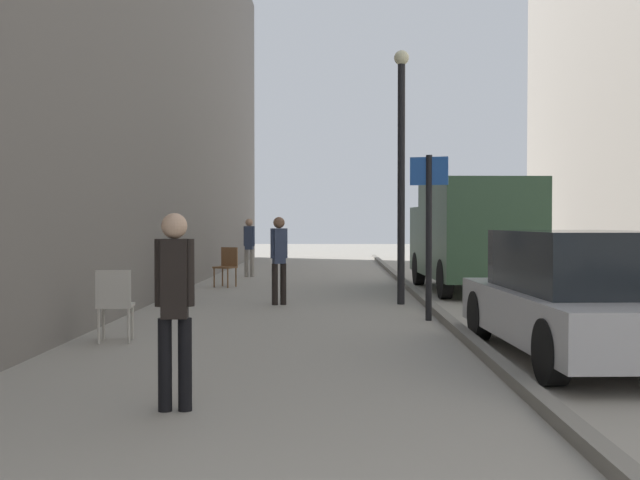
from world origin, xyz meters
name	(u,v)px	position (x,y,z in m)	size (l,w,h in m)	color
ground_plane	(342,310)	(0.00, 12.00, 0.00)	(80.00, 80.00, 0.00)	gray
kerb_strip	(433,307)	(1.58, 12.00, 0.06)	(0.16, 40.00, 0.12)	slate
pedestrian_main_foreground	(249,243)	(-2.54, 20.15, 0.95)	(0.32, 0.21, 1.64)	gray
pedestrian_mid_block	(279,254)	(-1.18, 12.86, 0.95)	(0.31, 0.24, 1.64)	black
pedestrian_far_crossing	(175,297)	(-1.46, 4.79, 0.94)	(0.32, 0.21, 1.63)	black
delivery_van	(472,233)	(2.92, 15.72, 1.30)	(2.24, 5.09, 2.43)	#335138
parked_car	(581,296)	(2.66, 7.29, 0.71)	(2.01, 4.28, 1.45)	#B7B7BC
street_sign_post	(429,222)	(1.34, 10.64, 1.55)	(0.58, 0.20, 2.60)	black
lamp_post	(401,159)	(1.11, 13.01, 2.72)	(0.28, 0.28, 4.76)	black
bicycle_leaning	(186,283)	(-2.99, 13.22, 0.38)	(0.18, 1.77, 0.98)	black
cafe_chair_near_window	(227,264)	(-2.70, 16.83, 0.55)	(0.58, 0.58, 0.94)	brown
cafe_chair_by_doorway	(115,300)	(-2.97, 8.33, 0.55)	(0.49, 0.49, 0.94)	#B7B2A8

